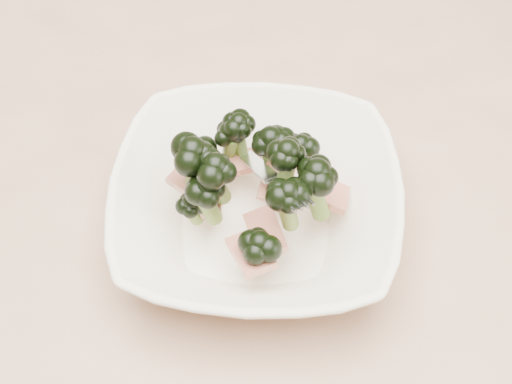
# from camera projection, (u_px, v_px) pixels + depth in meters

# --- Properties ---
(dining_table) EXTENTS (1.20, 0.80, 0.75)m
(dining_table) POSITION_uv_depth(u_px,v_px,m) (190.00, 294.00, 0.73)
(dining_table) COLOR tan
(dining_table) RESTS_ON ground
(broccoli_dish) EXTENTS (0.26, 0.26, 0.11)m
(broccoli_dish) POSITION_uv_depth(u_px,v_px,m) (255.00, 199.00, 0.63)
(broccoli_dish) COLOR #F2E7CD
(broccoli_dish) RESTS_ON dining_table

